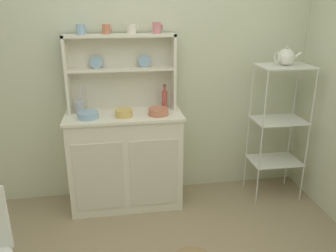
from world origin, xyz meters
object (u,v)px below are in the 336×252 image
object	(u,v)px
porcelain_teapot	(286,57)
hutch_cabinet	(126,159)
bakers_rack	(279,117)
jam_bottle	(165,99)
bowl_mixing_large	(88,115)
utensil_jar	(80,107)
hutch_shelf_unit	(121,66)
cup_sky_0	(81,29)

from	to	relation	value
porcelain_teapot	hutch_cabinet	bearing A→B (deg)	177.68
bakers_rack	jam_bottle	xyz separation A→B (m)	(-1.05, 0.14, 0.17)
bowl_mixing_large	utensil_jar	distance (m)	0.17
hutch_shelf_unit	porcelain_teapot	size ratio (longest dim) A/B	4.00
utensil_jar	porcelain_teapot	world-z (taller)	porcelain_teapot
porcelain_teapot	jam_bottle	bearing A→B (deg)	172.17
hutch_cabinet	porcelain_teapot	bearing A→B (deg)	-2.32
bowl_mixing_large	cup_sky_0	bearing A→B (deg)	95.14
hutch_cabinet	jam_bottle	bearing A→B (deg)	13.03
hutch_shelf_unit	cup_sky_0	bearing A→B (deg)	-172.59
utensil_jar	hutch_shelf_unit	bearing A→B (deg)	12.83
hutch_shelf_unit	jam_bottle	size ratio (longest dim) A/B	4.19
cup_sky_0	jam_bottle	bearing A→B (deg)	-3.01
bakers_rack	cup_sky_0	size ratio (longest dim) A/B	14.85
bakers_rack	hutch_cabinet	bearing A→B (deg)	177.69
jam_bottle	cup_sky_0	bearing A→B (deg)	176.99
bowl_mixing_large	utensil_jar	size ratio (longest dim) A/B	0.71
hutch_cabinet	hutch_shelf_unit	size ratio (longest dim) A/B	1.07
bowl_mixing_large	jam_bottle	world-z (taller)	jam_bottle
cup_sky_0	porcelain_teapot	world-z (taller)	cup_sky_0
cup_sky_0	porcelain_teapot	distance (m)	1.75
cup_sky_0	bowl_mixing_large	size ratio (longest dim) A/B	0.49
hutch_shelf_unit	porcelain_teapot	xyz separation A→B (m)	(1.42, -0.22, 0.08)
bowl_mixing_large	jam_bottle	xyz separation A→B (m)	(0.67, 0.16, 0.06)
cup_sky_0	bowl_mixing_large	bearing A→B (deg)	-84.86
hutch_shelf_unit	utensil_jar	size ratio (longest dim) A/B	3.85
hutch_cabinet	jam_bottle	world-z (taller)	jam_bottle
hutch_cabinet	cup_sky_0	size ratio (longest dim) A/B	11.80
hutch_cabinet	bakers_rack	xyz separation A→B (m)	(1.42, -0.06, 0.35)
bakers_rack	utensil_jar	world-z (taller)	bakers_rack
utensil_jar	hutch_cabinet	bearing A→B (deg)	-11.83
cup_sky_0	porcelain_teapot	bearing A→B (deg)	-5.93
hutch_shelf_unit	jam_bottle	xyz separation A→B (m)	(0.37, -0.08, -0.30)
hutch_cabinet	bakers_rack	size ratio (longest dim) A/B	0.79
hutch_shelf_unit	jam_bottle	bearing A→B (deg)	-11.60
hutch_shelf_unit	cup_sky_0	world-z (taller)	cup_sky_0
hutch_shelf_unit	cup_sky_0	distance (m)	0.45
utensil_jar	bakers_rack	bearing A→B (deg)	-4.32
hutch_cabinet	utensil_jar	world-z (taller)	utensil_jar
bowl_mixing_large	hutch_cabinet	bearing A→B (deg)	13.98
utensil_jar	cup_sky_0	bearing A→B (deg)	36.26
bowl_mixing_large	utensil_jar	bearing A→B (deg)	117.26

